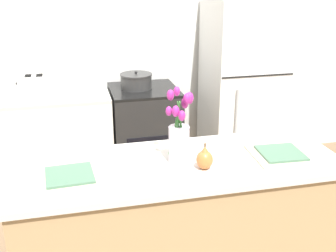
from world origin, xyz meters
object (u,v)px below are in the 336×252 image
(plate_setting_left, at_px, (70,176))
(toaster, at_px, (35,85))
(pear_figurine, at_px, (205,159))
(stove_range, at_px, (145,135))
(plate_setting_right, at_px, (281,154))
(cooking_pot, at_px, (136,81))
(refrigerator, at_px, (242,89))
(flower_vase, at_px, (179,136))

(plate_setting_left, distance_m, toaster, 1.68)
(pear_figurine, bearing_deg, stove_range, 90.38)
(plate_setting_right, height_order, toaster, toaster)
(plate_setting_left, xyz_separation_m, cooking_pot, (0.62, 1.68, 0.04))
(refrigerator, distance_m, plate_setting_right, 1.72)
(refrigerator, relative_size, plate_setting_left, 4.85)
(flower_vase, distance_m, plate_setting_left, 0.60)
(refrigerator, bearing_deg, pear_figurine, -118.81)
(flower_vase, height_order, plate_setting_left, flower_vase)
(stove_range, relative_size, toaster, 3.19)
(toaster, bearing_deg, flower_vase, -62.62)
(cooking_pot, bearing_deg, toaster, -178.92)
(toaster, height_order, cooking_pot, toaster)
(pear_figurine, distance_m, plate_setting_right, 0.48)
(pear_figurine, relative_size, plate_setting_left, 0.42)
(flower_vase, relative_size, pear_figurine, 2.76)
(plate_setting_left, bearing_deg, toaster, 98.61)
(flower_vase, xyz_separation_m, cooking_pot, (0.04, 1.62, -0.11))
(refrigerator, xyz_separation_m, plate_setting_left, (-1.63, -1.65, 0.09))
(toaster, bearing_deg, cooking_pot, 1.08)
(stove_range, xyz_separation_m, refrigerator, (0.95, 0.00, 0.39))
(pear_figurine, xyz_separation_m, cooking_pot, (-0.08, 1.73, -0.01))
(refrigerator, relative_size, flower_vase, 4.15)
(pear_figurine, height_order, toaster, toaster)
(plate_setting_left, bearing_deg, pear_figurine, -4.59)
(cooking_pot, bearing_deg, refrigerator, -1.37)
(pear_figurine, xyz_separation_m, toaster, (-0.94, 1.71, 0.01))
(pear_figurine, relative_size, cooking_pot, 0.51)
(plate_setting_right, relative_size, toaster, 1.23)
(flower_vase, distance_m, cooking_pot, 1.63)
(pear_figurine, bearing_deg, plate_setting_right, 6.75)
(flower_vase, bearing_deg, pear_figurine, -44.20)
(plate_setting_left, xyz_separation_m, toaster, (-0.25, 1.66, 0.06))
(refrigerator, xyz_separation_m, toaster, (-1.88, 0.01, 0.15))
(flower_vase, xyz_separation_m, plate_setting_left, (-0.58, -0.05, -0.14))
(plate_setting_right, bearing_deg, plate_setting_left, 180.00)
(stove_range, distance_m, toaster, 1.07)
(pear_figurine, bearing_deg, cooking_pot, 92.48)
(plate_setting_right, bearing_deg, toaster, 130.42)
(plate_setting_left, xyz_separation_m, plate_setting_right, (1.16, 0.00, 0.00))
(plate_setting_left, height_order, plate_setting_right, same)
(cooking_pot, bearing_deg, stove_range, -21.33)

